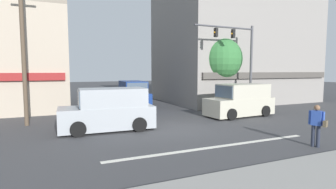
{
  "coord_description": "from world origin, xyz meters",
  "views": [
    {
      "loc": [
        -5.8,
        -11.98,
        3.01
      ],
      "look_at": [
        0.31,
        2.0,
        1.6
      ],
      "focal_mm": 28.0,
      "sensor_mm": 36.0,
      "label": 1
    }
  ],
  "objects": [
    {
      "name": "ground_plane",
      "position": [
        0.0,
        0.0,
        0.0
      ],
      "size": [
        120.0,
        120.0,
        0.0
      ],
      "primitive_type": "plane",
      "color": "#3D3D3F"
    },
    {
      "name": "lane_marking_stripe",
      "position": [
        0.0,
        -3.5,
        0.0
      ],
      "size": [
        9.0,
        0.24,
        0.01
      ],
      "primitive_type": "cube",
      "color": "silver",
      "rests_on": "ground"
    },
    {
      "name": "building_right_corner",
      "position": [
        10.8,
        9.76,
        5.59
      ],
      "size": [
        13.77,
        10.15,
        11.18
      ],
      "color": "gray",
      "rests_on": "ground"
    },
    {
      "name": "street_tree",
      "position": [
        6.39,
        5.46,
        3.89
      ],
      "size": [
        3.36,
        3.36,
        5.59
      ],
      "color": "#4C3823",
      "rests_on": "ground"
    },
    {
      "name": "utility_pole_near_left",
      "position": [
        -7.23,
        4.02,
        4.51
      ],
      "size": [
        1.4,
        0.22,
        8.71
      ],
      "color": "brown",
      "rests_on": "ground"
    },
    {
      "name": "traffic_light_mast",
      "position": [
        6.46,
        3.16,
        4.18
      ],
      "size": [
        4.89,
        0.27,
        6.2
      ],
      "color": "#47474C",
      "rests_on": "ground"
    },
    {
      "name": "van_parked_curbside",
      "position": [
        5.43,
        1.8,
        1.01
      ],
      "size": [
        4.71,
        2.27,
        2.11
      ],
      "color": "#B7B29E",
      "rests_on": "ground"
    },
    {
      "name": "van_crossing_leftbound",
      "position": [
        0.28,
        9.18,
        1.01
      ],
      "size": [
        2.21,
        4.68,
        2.11
      ],
      "color": "navy",
      "rests_on": "ground"
    },
    {
      "name": "van_waiting_far",
      "position": [
        -3.31,
        1.14,
        1.01
      ],
      "size": [
        4.68,
        2.2,
        2.11
      ],
      "color": "#999EA3",
      "rests_on": "ground"
    },
    {
      "name": "pedestrian_foreground_with_bag",
      "position": [
        3.58,
        -5.08,
        0.95
      ],
      "size": [
        0.41,
        0.69,
        1.67
      ],
      "color": "#232838",
      "rests_on": "ground"
    }
  ]
}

